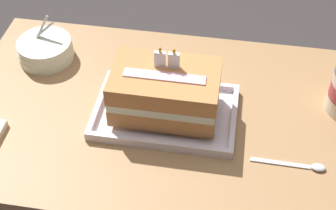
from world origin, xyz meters
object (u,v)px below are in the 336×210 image
Objects in this scene: serving_spoon_near_tray at (305,166)px; birthday_cake at (165,91)px; bowl_stack at (45,50)px; foil_tray at (166,113)px.

birthday_cake is at bearing 162.33° from serving_spoon_near_tray.
birthday_cake is 1.65× the size of bowl_stack.
foil_tray is at bearing -24.26° from bowl_stack.
foil_tray is 0.38m from bowl_stack.
serving_spoon_near_tray is at bearing -17.67° from birthday_cake.
foil_tray is 2.27× the size of bowl_stack.
bowl_stack is (-0.34, 0.16, -0.05)m from birthday_cake.
bowl_stack is at bearing 155.76° from birthday_cake.
serving_spoon_near_tray is at bearing -17.66° from foil_tray.
bowl_stack is at bearing 158.83° from serving_spoon_near_tray.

